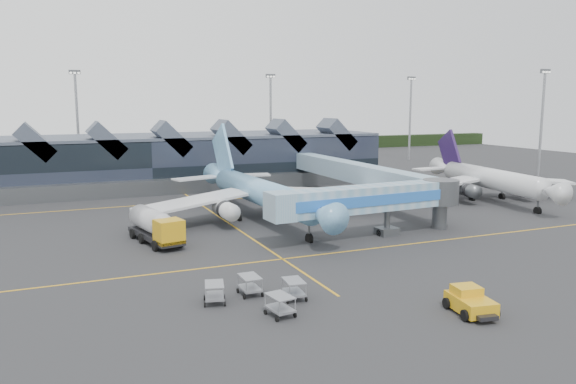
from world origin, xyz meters
name	(u,v)px	position (x,y,z in m)	size (l,w,h in m)	color
ground	(256,241)	(0.00, 0.00, 0.00)	(260.00, 260.00, 0.00)	#292A2C
taxi_stripes	(230,224)	(0.00, 10.00, 0.01)	(120.00, 60.00, 0.01)	gold
tree_line_far	(128,149)	(0.00, 110.00, 2.00)	(260.00, 4.00, 4.00)	black
terminal	(143,161)	(-5.07, 47.35, 4.88)	(90.00, 22.25, 12.52)	black
light_masts	(248,116)	(21.00, 62.80, 12.49)	(132.40, 42.56, 22.45)	gray
main_airliner	(259,191)	(4.70, 11.74, 3.72)	(34.26, 39.43, 12.66)	#6698CF
regional_jet	(488,178)	(43.89, 11.32, 3.52)	(29.43, 32.34, 11.10)	silver
jet_bridge	(381,199)	(14.34, -3.37, 4.43)	(25.77, 5.35, 6.25)	#72A1BE
fuel_truck	(154,224)	(-10.67, 4.02, 2.08)	(4.82, 11.13, 3.70)	black
pushback_tug	(470,302)	(7.32, -27.04, 0.86)	(3.29, 4.63, 1.93)	gold
baggage_carts	(259,292)	(-6.46, -18.83, 0.90)	(8.00, 7.63, 1.60)	#94969C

